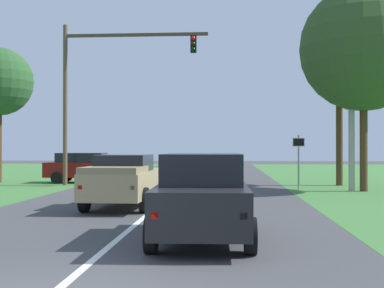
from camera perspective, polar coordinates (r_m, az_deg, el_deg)
The scene contains 9 objects.
ground_plane at distance 17.63m, azimuth -4.04°, elevation -7.07°, with size 120.00×120.00×0.00m, color #424244.
red_suv_near at distance 11.33m, azimuth 1.20°, elevation -5.71°, with size 2.21×4.61×1.92m.
pickup_truck_lead at distance 17.72m, azimuth -7.52°, elevation -3.96°, with size 2.25×5.34×1.80m.
traffic_light at distance 28.25m, azimuth -10.26°, elevation 7.10°, with size 7.91×0.40×8.73m.
keep_moving_sign at distance 25.19m, azimuth 11.84°, elevation -1.19°, with size 0.60×0.09×2.66m.
oak_tree_right at distance 25.55m, azimuth 18.63°, elevation 10.13°, with size 5.94×5.94×9.69m.
crossing_suv_far at distance 30.22m, azimuth -11.91°, elevation -2.53°, with size 4.53×2.24×1.73m.
utility_pole_right at distance 25.11m, azimuth 17.41°, elevation 5.95°, with size 0.28×0.28×9.63m, color #9E998E.
extra_tree_2 at distance 28.89m, azimuth 16.15°, elevation 8.20°, with size 3.44×3.44×8.14m.
Camera 1 is at (2.44, -6.49, 2.06)m, focal length 47.66 mm.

